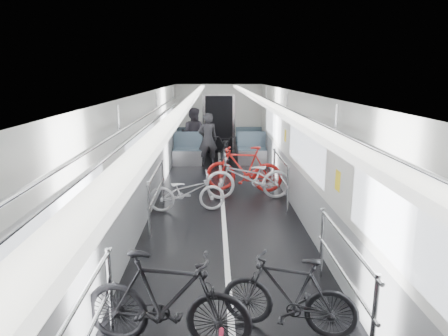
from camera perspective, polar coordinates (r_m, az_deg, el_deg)
The scene contains 9 objects.
car_shell at distance 9.03m, azimuth -0.29°, elevation 2.99°, with size 3.02×14.01×2.41m.
bike_left_mid at distance 4.25m, azimuth -8.22°, elevation -18.29°, with size 0.49×1.74×1.05m, color black.
bike_left_far at distance 8.17m, azimuth -5.33°, elevation -3.39°, with size 0.54×1.55×0.81m, color silver.
bike_right_near at distance 4.53m, azimuth 9.22°, elevation -17.37°, with size 0.42×1.47×0.88m, color black.
bike_right_mid at distance 8.90m, azimuth 3.52°, elevation -1.31°, with size 0.67×1.91×1.01m, color silver.
bike_right_far at distance 9.46m, azimuth 2.86°, elevation -0.14°, with size 0.51×1.82×1.09m, color red.
bike_aisle at distance 12.12m, azimuth 0.32°, elevation 2.61°, with size 0.66×1.89×0.99m, color black.
person_standing at distance 12.06m, azimuth -2.34°, elevation 4.06°, with size 0.59×0.39×1.62m, color black.
person_seated at distance 13.06m, azimuth -4.40°, elevation 4.90°, with size 0.82×0.64×1.69m, color #2B272E.
Camera 1 is at (-0.18, -7.11, 2.74)m, focal length 32.00 mm.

